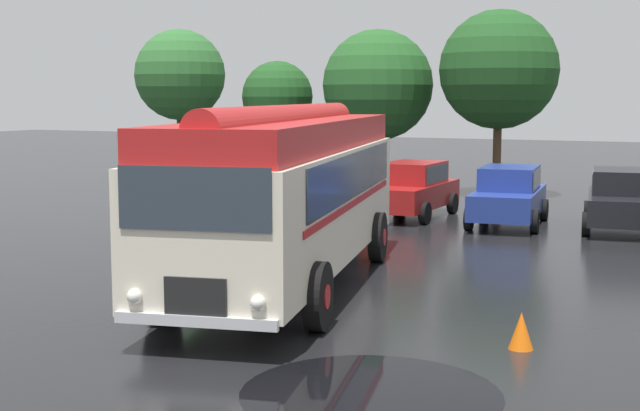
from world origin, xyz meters
TOP-DOWN VIEW (x-y plane):
  - ground_plane at (0.00, 0.00)m, footprint 120.00×120.00m
  - vintage_bus at (-0.09, 0.96)m, footprint 4.51×10.38m
  - car_near_left at (-3.79, 10.89)m, footprint 2.19×4.31m
  - car_mid_left at (-1.07, 11.35)m, footprint 2.04×4.24m
  - car_mid_right at (1.97, 10.84)m, footprint 2.24×4.33m
  - car_far_right at (4.97, 11.16)m, footprint 2.34×4.38m
  - tree_far_left at (-13.43, 17.57)m, footprint 3.78×3.78m
  - tree_left_of_centre at (-9.22, 18.26)m, footprint 2.87×2.87m
  - tree_centre at (-4.91, 18.14)m, footprint 4.25×4.25m
  - tree_right_of_centre at (0.03, 17.75)m, footprint 4.27×4.27m
  - traffic_cone at (4.93, -1.48)m, footprint 0.36×0.36m
  - puddle_patch at (3.65, -4.21)m, footprint 3.27×3.27m

SIDE VIEW (x-z plane):
  - ground_plane at x=0.00m, z-range 0.00..0.00m
  - puddle_patch at x=3.65m, z-range 0.00..0.01m
  - traffic_cone at x=4.93m, z-range 0.00..0.55m
  - car_near_left at x=-3.79m, z-range 0.02..1.68m
  - car_mid_left at x=-1.07m, z-range 0.02..1.68m
  - car_mid_right at x=1.97m, z-range 0.02..1.68m
  - car_far_right at x=4.97m, z-range 0.02..1.68m
  - vintage_bus at x=-0.09m, z-range 0.15..3.64m
  - tree_left_of_centre at x=-9.22m, z-range 1.01..6.05m
  - tree_centre at x=-4.91m, z-range 1.03..7.21m
  - tree_far_left at x=-13.43m, z-range 1.22..7.62m
  - tree_right_of_centre at x=0.03m, z-range 1.24..7.96m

